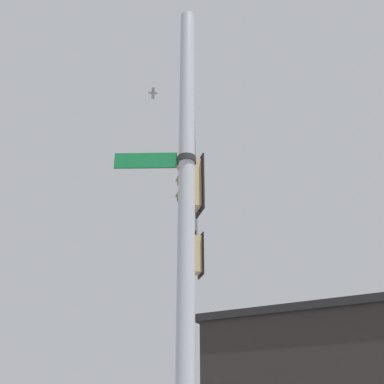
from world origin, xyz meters
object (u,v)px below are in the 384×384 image
Objects in this scene: traffic_light_mid_inner at (194,255)px; street_name_sign at (165,160)px; traffic_light_nearest_pole at (191,184)px; bird_flying at (153,93)px.

street_name_sign is (-6.78, 2.32, -1.26)m from traffic_light_mid_inner.
bird_flying is at bearing 7.79° from traffic_light_nearest_pole.
traffic_light_mid_inner is 2.81× the size of bird_flying.
traffic_light_nearest_pole is at bearing -21.75° from street_name_sign.
traffic_light_nearest_pole and traffic_light_mid_inner have the same top height.
traffic_light_mid_inner is at bearing -52.00° from bird_flying.
traffic_light_mid_inner is (3.97, -1.20, 0.00)m from traffic_light_nearest_pole.
traffic_light_mid_inner is 1.27× the size of street_name_sign.
bird_flying is (-1.23, 1.57, 4.35)m from traffic_light_mid_inner.
traffic_light_nearest_pole is 2.81× the size of bird_flying.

